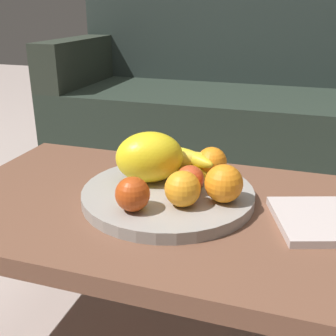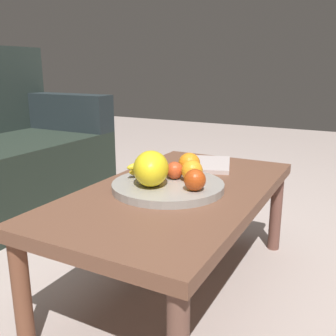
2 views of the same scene
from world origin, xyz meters
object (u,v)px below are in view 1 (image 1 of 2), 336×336
apple_left (190,179)px  banana_bunch (191,164)px  couch (234,109)px  apple_front (133,194)px  coffee_table (179,224)px  orange_front (183,189)px  fruit_bowl (168,194)px  orange_right (224,183)px  orange_left (212,162)px  melon_large_front (150,157)px

apple_left → banana_bunch: bearing=104.2°
couch → apple_front: (0.01, -1.31, 0.14)m
coffee_table → orange_front: 0.12m
couch → fruit_bowl: couch is taller
orange_right → orange_left: bearing=113.2°
fruit_bowl → melon_large_front: melon_large_front is taller
coffee_table → banana_bunch: (-0.00, 0.11, 0.10)m
melon_large_front → orange_right: (0.18, -0.05, -0.02)m
fruit_bowl → orange_left: orange_left is taller
coffee_table → couch: bearing=93.7°
apple_front → banana_bunch: (0.06, 0.20, -0.00)m
orange_right → banana_bunch: 0.14m
melon_large_front → banana_bunch: size_ratio=0.93×
orange_left → orange_right: size_ratio=0.90×
banana_bunch → melon_large_front: bearing=-146.5°
banana_bunch → coffee_table: bearing=-87.5°
coffee_table → orange_front: (0.02, -0.04, 0.11)m
coffee_table → apple_left: (0.02, 0.02, 0.10)m
couch → orange_front: (0.10, -1.26, 0.14)m
fruit_bowl → banana_bunch: 0.10m
fruit_bowl → apple_front: bearing=-107.5°
orange_right → apple_front: size_ratio=1.14×
apple_left → orange_front: bearing=-88.4°
orange_left → apple_front: orange_left is taller
coffee_table → couch: size_ratio=0.61×
orange_right → couch: bearing=98.0°
orange_left → banana_bunch: size_ratio=0.43×
banana_bunch → orange_front: bearing=-81.1°
orange_front → apple_front: bearing=-150.5°
couch → fruit_bowl: size_ratio=4.53×
orange_right → apple_front: (-0.16, -0.10, -0.00)m
couch → orange_front: 1.27m
melon_large_front → orange_left: bearing=28.1°
couch → apple_left: couch is taller
coffee_table → fruit_bowl: (-0.03, 0.02, 0.06)m
coffee_table → orange_front: orange_front is taller
orange_left → coffee_table: bearing=-109.0°
couch → apple_left: size_ratio=28.19×
fruit_bowl → apple_left: 0.07m
orange_left → apple_front: 0.24m
couch → orange_left: bearing=-83.7°
coffee_table → fruit_bowl: size_ratio=2.76×
orange_left → apple_left: size_ratio=1.17×
couch → orange_left: couch is taller
melon_large_front → apple_left: (0.10, -0.03, -0.03)m
couch → orange_right: (0.17, -1.21, 0.14)m
orange_left → apple_left: bearing=-103.6°
orange_front → banana_bunch: orange_front is taller
orange_front → apple_front: 0.10m
melon_large_front → apple_front: melon_large_front is taller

